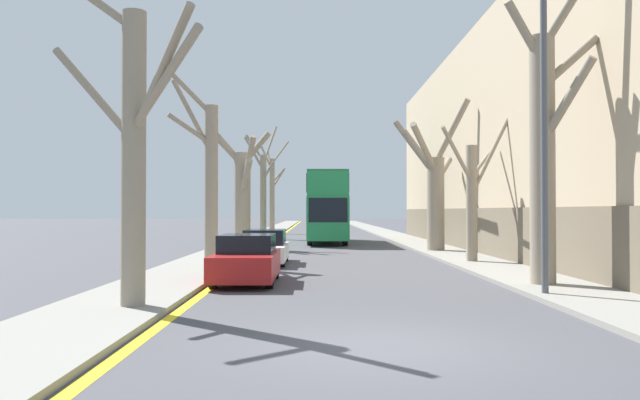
# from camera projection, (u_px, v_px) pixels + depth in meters

# --- Properties ---
(ground_plane) EXTENTS (300.00, 300.00, 0.00)m
(ground_plane) POSITION_uv_depth(u_px,v_px,m) (384.00, 346.00, 9.49)
(ground_plane) COLOR #424247
(sidewalk_left) EXTENTS (2.56, 120.00, 0.12)m
(sidewalk_left) POSITION_uv_depth(u_px,v_px,m) (270.00, 232.00, 59.44)
(sidewalk_left) COLOR gray
(sidewalk_left) RESTS_ON ground
(sidewalk_right) EXTENTS (2.56, 120.00, 0.12)m
(sidewalk_right) POSITION_uv_depth(u_px,v_px,m) (381.00, 232.00, 59.53)
(sidewalk_right) COLOR gray
(sidewalk_right) RESTS_ON ground
(building_facade_right) EXTENTS (10.08, 39.10, 10.94)m
(building_facade_right) POSITION_uv_depth(u_px,v_px,m) (558.00, 145.00, 32.37)
(building_facade_right) COLOR tan
(building_facade_right) RESTS_ON ground
(kerb_line_stripe) EXTENTS (0.24, 120.00, 0.01)m
(kerb_line_stripe) POSITION_uv_depth(u_px,v_px,m) (286.00, 232.00, 59.45)
(kerb_line_stripe) COLOR yellow
(kerb_line_stripe) RESTS_ON ground
(street_tree_left_0) EXTENTS (4.03, 2.45, 7.47)m
(street_tree_left_0) POSITION_uv_depth(u_px,v_px,m) (132.00, 143.00, 12.78)
(street_tree_left_0) COLOR gray
(street_tree_left_0) RESTS_ON ground
(street_tree_left_1) EXTENTS (1.81, 1.05, 7.14)m
(street_tree_left_1) POSITION_uv_depth(u_px,v_px,m) (209.00, 176.00, 23.40)
(street_tree_left_1) COLOR gray
(street_tree_left_1) RESTS_ON ground
(street_tree_left_2) EXTENTS (3.35, 2.66, 6.52)m
(street_tree_left_2) POSITION_uv_depth(u_px,v_px,m) (242.00, 191.00, 33.91)
(street_tree_left_2) COLOR gray
(street_tree_left_2) RESTS_ON ground
(street_tree_left_3) EXTENTS (2.47, 3.04, 8.52)m
(street_tree_left_3) POSITION_uv_depth(u_px,v_px,m) (263.00, 189.00, 45.86)
(street_tree_left_3) COLOR gray
(street_tree_left_3) RESTS_ON ground
(street_tree_left_4) EXTENTS (2.65, 2.60, 8.49)m
(street_tree_left_4) POSITION_uv_depth(u_px,v_px,m) (272.00, 190.00, 56.13)
(street_tree_left_4) COLOR gray
(street_tree_left_4) RESTS_ON ground
(street_tree_right_0) EXTENTS (2.74, 2.16, 9.29)m
(street_tree_right_0) POSITION_uv_depth(u_px,v_px,m) (546.00, 144.00, 16.63)
(street_tree_right_0) COLOR gray
(street_tree_right_0) RESTS_ON ground
(street_tree_right_1) EXTENTS (3.32, 3.53, 5.88)m
(street_tree_right_1) POSITION_uv_depth(u_px,v_px,m) (473.00, 195.00, 24.20)
(street_tree_right_1) COLOR gray
(street_tree_right_1) RESTS_ON ground
(street_tree_right_2) EXTENTS (3.44, 4.53, 7.42)m
(street_tree_right_2) POSITION_uv_depth(u_px,v_px,m) (434.00, 189.00, 30.82)
(street_tree_right_2) COLOR gray
(street_tree_right_2) RESTS_ON ground
(double_decker_bus) EXTENTS (2.47, 10.19, 4.43)m
(double_decker_bus) POSITION_uv_depth(u_px,v_px,m) (326.00, 204.00, 40.09)
(double_decker_bus) COLOR #1E7F47
(double_decker_bus) RESTS_ON ground
(parked_car_0) EXTENTS (1.71, 4.04, 1.38)m
(parked_car_0) POSITION_uv_depth(u_px,v_px,m) (247.00, 260.00, 17.84)
(parked_car_0) COLOR maroon
(parked_car_0) RESTS_ON ground
(parked_car_1) EXTENTS (1.73, 4.39, 1.33)m
(parked_car_1) POSITION_uv_depth(u_px,v_px,m) (265.00, 248.00, 24.25)
(parked_car_1) COLOR silver
(parked_car_1) RESTS_ON ground
(lamp_post) EXTENTS (1.40, 0.20, 7.75)m
(lamp_post) POSITION_uv_depth(u_px,v_px,m) (540.00, 116.00, 14.82)
(lamp_post) COLOR #4C4F54
(lamp_post) RESTS_ON ground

